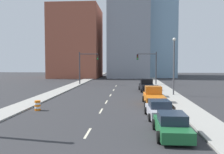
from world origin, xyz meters
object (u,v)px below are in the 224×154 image
sedan_silver (159,110)px  traffic_signal_left (85,64)px  traffic_barrel (38,105)px  pickup_truck_orange (154,97)px  traffic_signal_right (151,64)px  street_lamp (174,62)px  pickup_truck_black (147,86)px  sedan_green (172,125)px  sedan_tan (152,92)px

sedan_silver → traffic_signal_left: bearing=108.6°
traffic_barrel → pickup_truck_orange: pickup_truck_orange is taller
traffic_signal_right → traffic_signal_left: bearing=180.0°
street_lamp → pickup_truck_black: bearing=121.6°
traffic_signal_right → pickup_truck_orange: 23.02m
sedan_green → pickup_truck_black: 24.27m
traffic_signal_right → sedan_silver: size_ratio=1.48×
pickup_truck_black → traffic_barrel: bearing=-127.6°
sedan_green → pickup_truck_orange: bearing=90.4°
sedan_tan → sedan_silver: bearing=-89.5°
traffic_signal_left → traffic_barrel: (0.43, -27.16, -3.78)m
traffic_signal_right → traffic_barrel: traffic_signal_right is taller
pickup_truck_orange → sedan_tan: pickup_truck_orange is taller
traffic_signal_left → sedan_green: bearing=-71.1°
traffic_signal_right → pickup_truck_orange: (-1.47, -22.71, -3.47)m
sedan_tan → traffic_barrel: bearing=-137.6°
sedan_silver → traffic_signal_right: bearing=83.8°
traffic_signal_left → traffic_signal_right: (13.33, 0.00, 0.00)m
traffic_signal_left → pickup_truck_orange: (11.86, -22.71, -3.47)m
traffic_signal_left → sedan_tan: bearing=-55.1°
street_lamp → sedan_green: size_ratio=1.68×
traffic_signal_left → sedan_silver: (11.71, -29.41, -3.59)m
pickup_truck_orange → sedan_tan: 5.28m
traffic_barrel → street_lamp: bearing=37.9°
traffic_signal_right → pickup_truck_orange: traffic_signal_right is taller
traffic_signal_left → sedan_silver: size_ratio=1.48×
traffic_barrel → pickup_truck_orange: size_ratio=0.18×
traffic_signal_right → sedan_silver: traffic_signal_right is taller
street_lamp → sedan_silver: street_lamp is taller
street_lamp → traffic_signal_left: bearing=134.1°
traffic_barrel → pickup_truck_orange: (11.43, 4.45, 0.31)m
sedan_silver → pickup_truck_orange: size_ratio=0.83×
traffic_signal_left → pickup_truck_orange: 25.86m
sedan_silver → traffic_barrel: bearing=165.7°
street_lamp → pickup_truck_orange: (-3.33, -7.05, -3.83)m
traffic_barrel → pickup_truck_black: pickup_truck_black is taller
traffic_signal_right → sedan_green: (-1.44, -34.62, -3.58)m
street_lamp → pickup_truck_orange: bearing=-115.3°
traffic_signal_left → pickup_truck_orange: traffic_signal_left is taller
traffic_signal_right → sedan_green: size_ratio=1.41×
traffic_barrel → sedan_green: sedan_green is taller
traffic_signal_right → sedan_silver: bearing=-93.1°
traffic_signal_left → sedan_silver: 31.86m
traffic_signal_left → pickup_truck_black: size_ratio=1.12×
traffic_barrel → pickup_truck_black: 20.37m
sedan_tan → pickup_truck_orange: bearing=-90.7°
traffic_signal_right → traffic_barrel: 30.31m
pickup_truck_black → street_lamp: bearing=-61.7°
pickup_truck_black → pickup_truck_orange: bearing=-93.6°
pickup_truck_orange → sedan_silver: bearing=-92.0°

